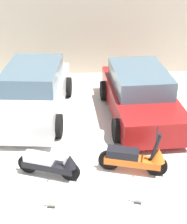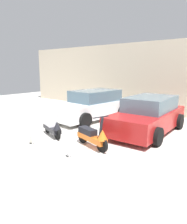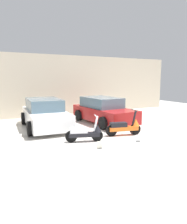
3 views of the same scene
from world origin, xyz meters
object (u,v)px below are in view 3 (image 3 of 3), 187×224
(placard_near_right_scooter, at_px, (138,139))
(car_rear_center, at_px, (103,111))
(scooter_front_left, at_px, (86,133))
(placard_near_left_scooter, at_px, (99,145))
(car_rear_left, at_px, (45,114))
(scooter_front_right, at_px, (125,127))

(placard_near_right_scooter, bearing_deg, car_rear_center, 80.49)
(scooter_front_left, height_order, car_rear_center, car_rear_center)
(placard_near_left_scooter, bearing_deg, car_rear_center, 57.88)
(car_rear_left, relative_size, car_rear_center, 1.03)
(placard_near_left_scooter, bearing_deg, car_rear_left, 100.63)
(scooter_front_left, relative_size, placard_near_right_scooter, 5.51)
(car_rear_left, height_order, placard_near_left_scooter, car_rear_left)
(scooter_front_right, bearing_deg, car_rear_center, 93.69)
(scooter_front_right, xyz_separation_m, placard_near_left_scooter, (-1.87, -1.05, -0.28))
(car_rear_center, relative_size, placard_near_left_scooter, 16.38)
(scooter_front_left, bearing_deg, placard_near_left_scooter, -68.01)
(scooter_front_right, bearing_deg, scooter_front_left, -163.52)
(scooter_front_right, relative_size, car_rear_left, 0.36)
(scooter_front_left, relative_size, scooter_front_right, 0.92)
(placard_near_right_scooter, bearing_deg, placard_near_left_scooter, -178.70)
(scooter_front_right, height_order, car_rear_center, car_rear_center)
(car_rear_left, distance_m, placard_near_left_scooter, 4.29)
(scooter_front_left, relative_size, car_rear_left, 0.33)
(scooter_front_left, bearing_deg, scooter_front_right, 20.62)
(scooter_front_left, height_order, placard_near_left_scooter, scooter_front_left)
(scooter_front_right, bearing_deg, placard_near_left_scooter, -136.17)
(car_rear_center, height_order, placard_near_right_scooter, car_rear_center)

